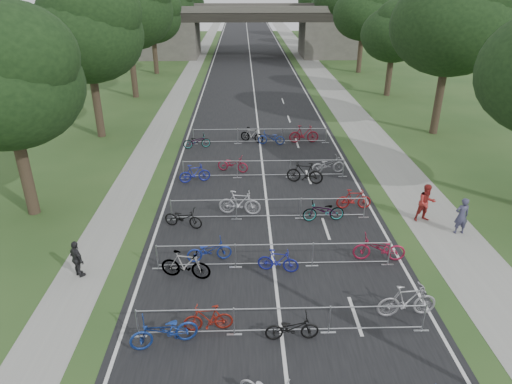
# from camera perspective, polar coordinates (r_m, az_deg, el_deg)

# --- Properties ---
(road) EXTENTS (11.00, 140.00, 0.01)m
(road) POSITION_cam_1_polar(r_m,az_deg,el_deg) (55.23, -0.46, 14.29)
(road) COLOR black
(road) RESTS_ON ground
(sidewalk_right) EXTENTS (3.00, 140.00, 0.01)m
(sidewalk_right) POSITION_cam_1_polar(r_m,az_deg,el_deg) (55.97, 8.01, 14.20)
(sidewalk_right) COLOR gray
(sidewalk_right) RESTS_ON ground
(sidewalk_left) EXTENTS (2.00, 140.00, 0.01)m
(sidewalk_left) POSITION_cam_1_polar(r_m,az_deg,el_deg) (55.58, -8.46, 14.09)
(sidewalk_left) COLOR gray
(sidewalk_left) RESTS_ON ground
(lane_markings) EXTENTS (0.12, 140.00, 0.00)m
(lane_markings) POSITION_cam_1_polar(r_m,az_deg,el_deg) (55.23, -0.46, 14.28)
(lane_markings) COLOR silver
(lane_markings) RESTS_ON ground
(overpass_bridge) EXTENTS (31.00, 8.00, 7.05)m
(overpass_bridge) POSITION_cam_1_polar(r_m,az_deg,el_deg) (69.57, -0.76, 19.49)
(overpass_bridge) COLOR #4D4B45
(overpass_bridge) RESTS_ON ground
(tree_left_0) EXTENTS (6.72, 6.72, 10.25)m
(tree_left_0) POSITION_cam_1_polar(r_m,az_deg,el_deg) (22.94, -28.84, 12.13)
(tree_left_0) COLOR #33261C
(tree_left_0) RESTS_ON ground
(tree_left_1) EXTENTS (7.56, 7.56, 11.53)m
(tree_left_1) POSITION_cam_1_polar(r_m,az_deg,el_deg) (33.88, -20.33, 18.36)
(tree_left_1) COLOR #33261C
(tree_left_1) RESTS_ON ground
(tree_right_1) EXTENTS (8.18, 8.18, 12.47)m
(tree_right_1) POSITION_cam_1_polar(r_m,az_deg,el_deg) (35.26, 23.56, 19.07)
(tree_right_1) COLOR #33261C
(tree_right_1) RESTS_ON ground
(tree_left_2) EXTENTS (8.40, 8.40, 12.81)m
(tree_left_2) POSITION_cam_1_polar(r_m,az_deg,el_deg) (45.37, -15.83, 21.36)
(tree_left_2) COLOR #33261C
(tree_left_2) RESTS_ON ground
(tree_right_2) EXTENTS (6.16, 6.16, 9.39)m
(tree_right_2) POSITION_cam_1_polar(r_m,az_deg,el_deg) (46.61, 17.07, 18.61)
(tree_right_2) COLOR #33261C
(tree_right_2) RESTS_ON ground
(tree_left_3) EXTENTS (6.72, 6.72, 10.25)m
(tree_left_3) POSITION_cam_1_polar(r_m,az_deg,el_deg) (57.20, -12.82, 20.65)
(tree_left_3) COLOR #33261C
(tree_left_3) RESTS_ON ground
(tree_right_3) EXTENTS (7.17, 7.17, 10.93)m
(tree_right_3) POSITION_cam_1_polar(r_m,az_deg,el_deg) (58.03, 13.47, 21.08)
(tree_right_3) COLOR #33261C
(tree_right_3) RESTS_ON ground
(tree_left_4) EXTENTS (7.56, 7.56, 11.53)m
(tree_left_4) POSITION_cam_1_polar(r_m,az_deg,el_deg) (68.97, -11.04, 22.17)
(tree_left_4) COLOR #33261C
(tree_left_4) RESTS_ON ground
(tree_right_5) EXTENTS (6.16, 6.16, 9.39)m
(tree_right_5) POSITION_cam_1_polar(r_m,az_deg,el_deg) (81.52, 9.05, 21.76)
(tree_right_5) COLOR #33261C
(tree_right_5) RESTS_ON ground
(tree_left_6) EXTENTS (6.72, 6.72, 10.25)m
(tree_left_6) POSITION_cam_1_polar(r_m,az_deg,el_deg) (92.79, -8.68, 22.51)
(tree_left_6) COLOR #33261C
(tree_left_6) RESTS_ON ground
(barrier_row_2) EXTENTS (9.70, 0.08, 1.10)m
(barrier_row_2) POSITION_cam_1_polar(r_m,az_deg,el_deg) (15.19, 3.25, -15.79)
(barrier_row_2) COLOR #ABADB3
(barrier_row_2) RESTS_ON ground
(barrier_row_3) EXTENTS (9.70, 0.08, 1.10)m
(barrier_row_3) POSITION_cam_1_polar(r_m,az_deg,el_deg) (18.22, 2.27, -7.93)
(barrier_row_3) COLOR #ABADB3
(barrier_row_3) RESTS_ON ground
(barrier_row_4) EXTENTS (9.70, 0.08, 1.10)m
(barrier_row_4) POSITION_cam_1_polar(r_m,az_deg,el_deg) (21.67, 1.58, -2.14)
(barrier_row_4) COLOR #ABADB3
(barrier_row_4) RESTS_ON ground
(barrier_row_5) EXTENTS (9.70, 0.08, 1.10)m
(barrier_row_5) POSITION_cam_1_polar(r_m,az_deg,el_deg) (26.21, 0.99, 2.90)
(barrier_row_5) COLOR #ABADB3
(barrier_row_5) RESTS_ON ground
(barrier_row_6) EXTENTS (9.70, 0.08, 1.10)m
(barrier_row_6) POSITION_cam_1_polar(r_m,az_deg,el_deg) (31.83, 0.50, 7.01)
(barrier_row_6) COLOR #ABADB3
(barrier_row_6) RESTS_ON ground
(bike_8) EXTENTS (2.25, 1.30, 1.12)m
(bike_8) POSITION_cam_1_polar(r_m,az_deg,el_deg) (15.06, -11.44, -16.72)
(bike_8) COLOR navy
(bike_8) RESTS_ON ground
(bike_9) EXTENTS (1.66, 0.59, 0.98)m
(bike_9) POSITION_cam_1_polar(r_m,az_deg,el_deg) (15.43, -6.00, -15.44)
(bike_9) COLOR maroon
(bike_9) RESTS_ON ground
(bike_10) EXTENTS (1.74, 0.66, 0.91)m
(bike_10) POSITION_cam_1_polar(r_m,az_deg,el_deg) (15.11, 4.51, -16.58)
(bike_10) COLOR black
(bike_10) RESTS_ON ground
(bike_11) EXTENTS (2.11, 0.74, 1.25)m
(bike_11) POSITION_cam_1_polar(r_m,az_deg,el_deg) (16.61, 18.37, -12.81)
(bike_11) COLOR #96959B
(bike_11) RESTS_ON ground
(bike_12) EXTENTS (2.04, 0.95, 1.18)m
(bike_12) POSITION_cam_1_polar(r_m,az_deg,el_deg) (17.79, -8.80, -8.99)
(bike_12) COLOR #ABADB3
(bike_12) RESTS_ON ground
(bike_13) EXTENTS (1.91, 0.95, 0.96)m
(bike_13) POSITION_cam_1_polar(r_m,az_deg,el_deg) (18.73, -5.87, -7.28)
(bike_13) COLOR navy
(bike_13) RESTS_ON ground
(bike_14) EXTENTS (1.68, 0.78, 0.97)m
(bike_14) POSITION_cam_1_polar(r_m,az_deg,el_deg) (18.01, 2.78, -8.59)
(bike_14) COLOR navy
(bike_14) RESTS_ON ground
(bike_15) EXTENTS (2.17, 0.90, 1.11)m
(bike_15) POSITION_cam_1_polar(r_m,az_deg,el_deg) (19.26, 15.17, -6.85)
(bike_15) COLOR #A01737
(bike_15) RESTS_ON ground
(bike_16) EXTENTS (1.95, 1.15, 0.97)m
(bike_16) POSITION_cam_1_polar(r_m,az_deg,el_deg) (21.28, -9.08, -3.21)
(bike_16) COLOR black
(bike_16) RESTS_ON ground
(bike_17) EXTENTS (2.12, 0.86, 1.23)m
(bike_17) POSITION_cam_1_polar(r_m,az_deg,el_deg) (22.09, -2.06, -1.37)
(bike_17) COLOR #B2B2BA
(bike_17) RESTS_ON ground
(bike_18) EXTENTS (2.03, 0.83, 1.04)m
(bike_18) POSITION_cam_1_polar(r_m,az_deg,el_deg) (21.76, 8.44, -2.38)
(bike_18) COLOR #ABADB3
(bike_18) RESTS_ON ground
(bike_19) EXTENTS (1.75, 0.51, 1.05)m
(bike_19) POSITION_cam_1_polar(r_m,az_deg,el_deg) (23.17, 12.13, -0.89)
(bike_19) COLOR maroon
(bike_19) RESTS_ON ground
(bike_20) EXTENTS (1.83, 0.92, 1.06)m
(bike_20) POSITION_cam_1_polar(r_m,az_deg,el_deg) (25.86, -7.67, 2.31)
(bike_20) COLOR navy
(bike_20) RESTS_ON ground
(bike_21) EXTENTS (1.98, 1.18, 0.98)m
(bike_21) POSITION_cam_1_polar(r_m,az_deg,el_deg) (27.11, -2.92, 3.52)
(bike_21) COLOR maroon
(bike_21) RESTS_ON ground
(bike_22) EXTENTS (2.14, 1.14, 1.24)m
(bike_22) POSITION_cam_1_polar(r_m,az_deg,el_deg) (25.63, 6.13, 2.39)
(bike_22) COLOR black
(bike_22) RESTS_ON ground
(bike_23) EXTENTS (2.09, 1.04, 1.05)m
(bike_23) POSITION_cam_1_polar(r_m,az_deg,el_deg) (27.17, 9.00, 3.36)
(bike_23) COLOR #A9A8AF
(bike_23) RESTS_ON ground
(bike_24) EXTENTS (1.92, 1.00, 0.96)m
(bike_24) POSITION_cam_1_polar(r_m,az_deg,el_deg) (31.23, -7.40, 6.30)
(bike_24) COLOR #ABADB3
(bike_24) RESTS_ON ground
(bike_25) EXTENTS (1.78, 1.24, 1.05)m
(bike_25) POSITION_cam_1_polar(r_m,az_deg,el_deg) (32.13, -0.52, 7.14)
(bike_25) COLOR #ABADB3
(bike_25) RESTS_ON ground
(bike_26) EXTENTS (1.92, 0.90, 0.97)m
(bike_26) POSITION_cam_1_polar(r_m,az_deg,el_deg) (31.66, 1.93, 6.77)
(bike_26) COLOR navy
(bike_26) RESTS_ON ground
(bike_27) EXTENTS (2.10, 0.69, 1.24)m
(bike_27) POSITION_cam_1_polar(r_m,az_deg,el_deg) (32.17, 6.01, 7.21)
(bike_27) COLOR maroon
(bike_27) RESTS_ON ground
(pedestrian_a) EXTENTS (0.66, 0.45, 1.75)m
(pedestrian_a) POSITION_cam_1_polar(r_m,az_deg,el_deg) (22.32, 24.31, -2.75)
(pedestrian_a) COLOR #3A3A57
(pedestrian_a) RESTS_ON ground
(pedestrian_b) EXTENTS (1.00, 0.83, 1.86)m
(pedestrian_b) POSITION_cam_1_polar(r_m,az_deg,el_deg) (22.80, 20.51, -1.32)
(pedestrian_b) COLOR maroon
(pedestrian_b) RESTS_ON ground
(pedestrian_c) EXTENTS (0.91, 0.89, 1.53)m
(pedestrian_c) POSITION_cam_1_polar(r_m,az_deg,el_deg) (18.86, -21.46, -7.84)
(pedestrian_c) COLOR #242426
(pedestrian_c) RESTS_ON ground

